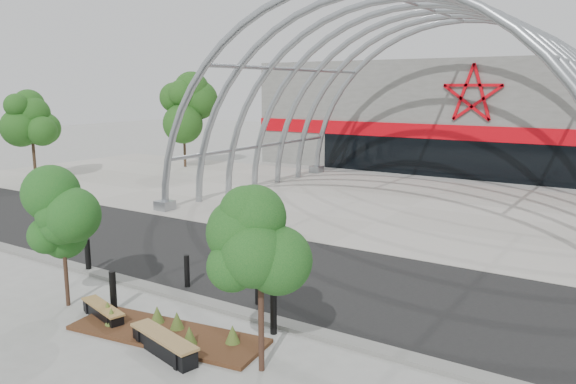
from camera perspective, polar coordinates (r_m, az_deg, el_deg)
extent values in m
plane|color=gray|center=(16.61, -7.73, -11.01)|extent=(140.00, 140.00, 0.00)
cube|color=black|center=(19.21, -0.83, -7.85)|extent=(140.00, 7.00, 0.02)
cube|color=#A9A499|center=(29.58, 12.31, -1.48)|extent=(60.00, 17.00, 0.04)
cube|color=slate|center=(16.41, -8.32, -11.07)|extent=(60.00, 0.50, 0.12)
cube|color=slate|center=(46.28, 20.63, 7.35)|extent=(34.00, 15.00, 8.00)
cube|color=black|center=(39.29, 17.94, 3.09)|extent=(22.00, 0.25, 2.60)
cube|color=red|center=(39.11, 18.09, 5.70)|extent=(34.00, 0.30, 1.00)
torus|color=#92979C|center=(22.92, 5.51, -4.86)|extent=(20.36, 0.36, 20.36)
torus|color=#92979C|center=(25.09, 8.18, -3.55)|extent=(20.36, 0.36, 20.36)
torus|color=#92979C|center=(27.31, 10.42, -2.45)|extent=(20.36, 0.36, 20.36)
torus|color=#92979C|center=(29.58, 12.31, -1.52)|extent=(20.36, 0.36, 20.36)
torus|color=#92979C|center=(31.89, 13.93, -0.72)|extent=(20.36, 0.36, 20.36)
torus|color=#92979C|center=(34.22, 15.33, -0.02)|extent=(20.36, 0.36, 20.36)
torus|color=#92979C|center=(36.58, 16.55, 0.58)|extent=(20.36, 0.36, 20.36)
cylinder|color=#92979C|center=(27.29, 27.19, 11.53)|extent=(0.20, 15.00, 0.20)
cylinder|color=#92979C|center=(29.21, 13.12, 18.04)|extent=(0.20, 15.00, 0.20)
cylinder|color=#92979C|center=(32.15, 0.71, 12.36)|extent=(0.20, 15.00, 0.20)
cylinder|color=#92979C|center=(33.78, -3.02, 4.64)|extent=(0.20, 15.00, 0.20)
cube|color=#92979C|center=(28.75, -12.40, -1.36)|extent=(0.80, 0.80, 0.50)
cube|color=#92979C|center=(40.49, 2.91, 2.30)|extent=(0.80, 0.80, 0.50)
cube|color=#3B2013|center=(14.69, -12.20, -13.93)|extent=(5.30, 2.30, 0.10)
cone|color=#526B28|center=(15.39, -17.49, -11.93)|extent=(0.35, 0.35, 0.44)
cone|color=#526B28|center=(14.74, -11.22, -12.65)|extent=(0.35, 0.35, 0.44)
cone|color=#526B28|center=(13.88, -9.98, -14.13)|extent=(0.35, 0.35, 0.44)
cone|color=#526B28|center=(15.20, -13.15, -11.99)|extent=(0.35, 0.35, 0.44)
cone|color=#526B28|center=(13.81, -5.65, -14.15)|extent=(0.35, 0.35, 0.44)
cone|color=#526B28|center=(15.84, -17.84, -11.29)|extent=(0.35, 0.35, 0.44)
cylinder|color=black|center=(17.09, -21.62, -7.79)|extent=(0.11, 0.11, 1.83)
ellipsoid|color=#104B18|center=(16.66, -22.00, -2.34)|extent=(1.57, 1.57, 2.00)
cylinder|color=black|center=(12.45, -2.74, -13.69)|extent=(0.13, 0.13, 1.94)
ellipsoid|color=#104216|center=(11.83, -2.81, -5.89)|extent=(1.60, 1.60, 2.12)
cube|color=black|center=(16.04, -18.28, -11.68)|extent=(1.84, 0.80, 0.31)
cube|color=black|center=(16.62, -19.24, -10.84)|extent=(0.21, 0.41, 0.36)
cube|color=black|center=(15.45, -17.25, -12.38)|extent=(0.21, 0.41, 0.36)
cube|color=olive|center=(15.96, -18.32, -10.98)|extent=(1.90, 0.88, 0.05)
cube|color=black|center=(13.76, -12.49, -15.08)|extent=(2.22, 0.90, 0.37)
cube|color=black|center=(14.39, -14.23, -13.82)|extent=(0.24, 0.50, 0.44)
cube|color=black|center=(13.11, -10.57, -16.19)|extent=(0.24, 0.50, 0.44)
cube|color=brown|center=(13.65, -12.53, -14.13)|extent=(2.29, 0.99, 0.07)
cylinder|color=black|center=(19.92, -19.67, -6.11)|extent=(0.18, 0.18, 1.14)
cylinder|color=black|center=(17.71, -10.23, -7.94)|extent=(0.16, 0.16, 1.02)
cylinder|color=black|center=(16.35, -17.34, -9.62)|extent=(0.18, 0.18, 1.14)
cylinder|color=black|center=(16.11, -3.08, -9.63)|extent=(0.17, 0.17, 1.04)
cylinder|color=black|center=(14.31, -1.48, -12.27)|extent=(0.17, 0.17, 1.05)
cylinder|color=#2F2116|center=(43.94, -10.47, 4.63)|extent=(0.20, 0.20, 3.30)
ellipsoid|color=#174512|center=(43.74, -10.60, 8.54)|extent=(3.00, 3.00, 3.60)
cylinder|color=black|center=(40.73, -24.37, 3.02)|extent=(0.20, 0.20, 2.75)
ellipsoid|color=#164B13|center=(40.52, -24.64, 6.52)|extent=(2.55, 2.55, 3.00)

